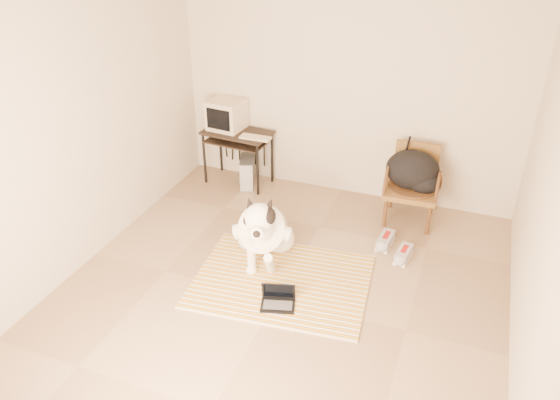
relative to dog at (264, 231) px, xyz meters
The scene contains 16 objects.
floor 0.71m from the dog, 56.86° to the right, with size 4.50×4.50×0.00m, color #917659.
wall_back 2.03m from the dog, 79.00° to the left, with size 4.50×4.50×0.00m, color beige.
wall_front 2.96m from the dog, 83.06° to the right, with size 4.50×4.50×0.00m, color beige.
wall_left 2.01m from the dog, 162.76° to the right, with size 4.50×4.50×0.00m, color beige.
wall_right 2.59m from the dog, 12.45° to the right, with size 4.50×4.50×0.00m, color beige.
rug 0.52m from the dog, 42.20° to the right, with size 1.75×1.41×0.02m.
dog is the anchor object (origin of this frame).
laptop 0.76m from the dog, 57.51° to the right, with size 0.35×0.29×0.21m.
computer_desk 1.76m from the dog, 123.00° to the left, with size 0.87×0.53×0.69m.
crt_monitor 1.96m from the dog, 125.99° to the left, with size 0.44×0.43×0.36m.
desk_keyboard 1.55m from the dog, 115.79° to the left, with size 0.37×0.14×0.02m, color beige.
pc_tower 1.66m from the dog, 119.52° to the left, with size 0.29×0.42×0.37m.
rattan_chair 1.82m from the dog, 47.77° to the left, with size 0.58×0.57×0.85m.
backpack 1.84m from the dog, 47.47° to the left, with size 0.61×0.48×0.43m.
sneaker_left 1.33m from the dog, 33.06° to the left, with size 0.16×0.33×0.11m.
sneaker_right 1.44m from the dog, 22.08° to the left, with size 0.16×0.32×0.11m.
Camera 1 is at (1.41, -3.63, 3.26)m, focal length 35.00 mm.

